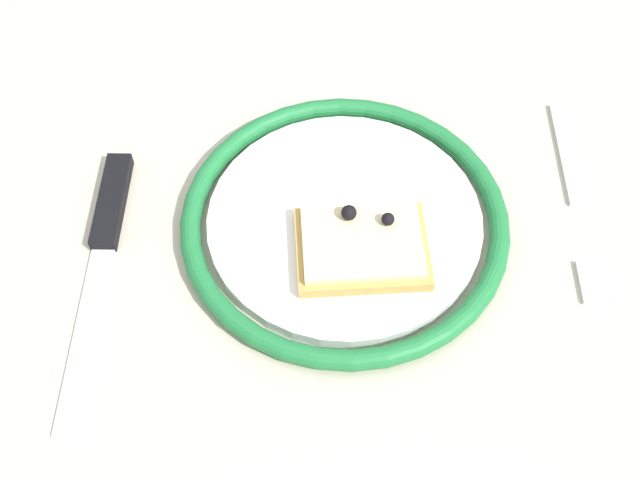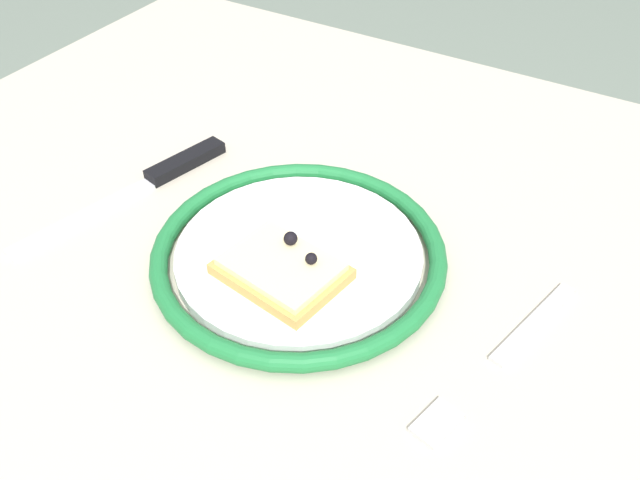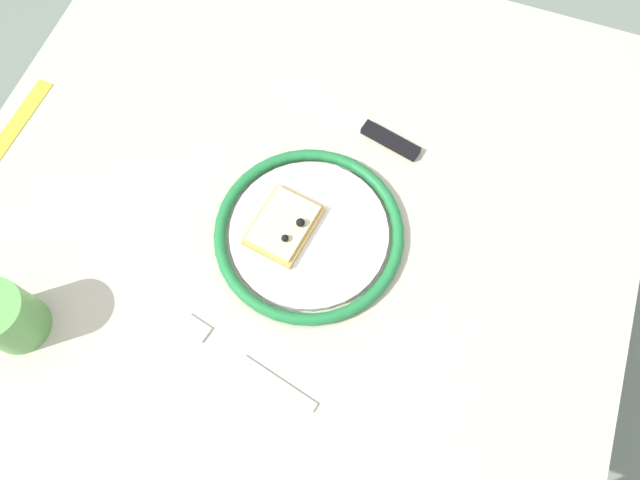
# 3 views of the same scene
# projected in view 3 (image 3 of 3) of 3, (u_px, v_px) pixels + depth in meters

# --- Properties ---
(ground_plane) EXTENTS (6.00, 6.00, 0.00)m
(ground_plane) POSITION_uv_depth(u_px,v_px,m) (305.00, 336.00, 1.53)
(ground_plane) COLOR slate
(dining_table) EXTENTS (0.95, 0.94, 0.75)m
(dining_table) POSITION_uv_depth(u_px,v_px,m) (294.00, 238.00, 0.92)
(dining_table) COLOR #BCB29E
(dining_table) RESTS_ON ground_plane
(plate) EXTENTS (0.26, 0.26, 0.02)m
(plate) POSITION_uv_depth(u_px,v_px,m) (309.00, 233.00, 0.81)
(plate) COLOR white
(plate) RESTS_ON dining_table
(pizza_slice_near) EXTENTS (0.11, 0.09, 0.03)m
(pizza_slice_near) POSITION_uv_depth(u_px,v_px,m) (282.00, 224.00, 0.81)
(pizza_slice_near) COLOR tan
(pizza_slice_near) RESTS_ON plate
(knife) EXTENTS (0.07, 0.24, 0.01)m
(knife) POSITION_uv_depth(u_px,v_px,m) (371.00, 130.00, 0.88)
(knife) COLOR silver
(knife) RESTS_ON dining_table
(fork) EXTENTS (0.06, 0.20, 0.00)m
(fork) POSITION_uv_depth(u_px,v_px,m) (246.00, 362.00, 0.75)
(fork) COLOR silver
(fork) RESTS_ON dining_table
(cup) EXTENTS (0.08, 0.08, 0.09)m
(cup) POSITION_uv_depth(u_px,v_px,m) (6.00, 317.00, 0.73)
(cup) COLOR #599E4C
(cup) RESTS_ON dining_table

